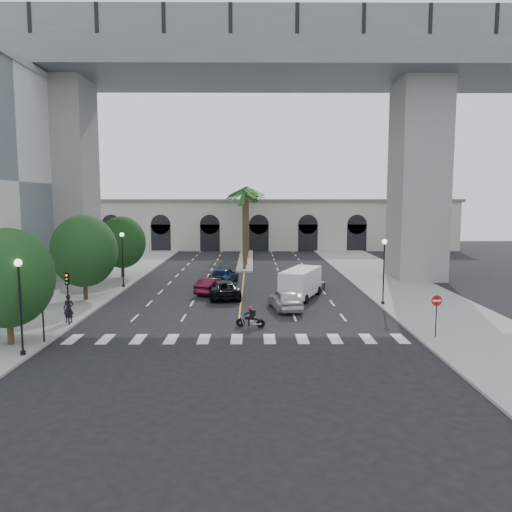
{
  "coord_description": "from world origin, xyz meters",
  "views": [
    {
      "loc": [
        0.98,
        -31.13,
        8.48
      ],
      "look_at": [
        1.23,
        6.0,
        4.24
      ],
      "focal_mm": 35.0,
      "sensor_mm": 36.0,
      "label": 1
    }
  ],
  "objects": [
    {
      "name": "palm_d",
      "position": [
        0.15,
        40.0,
        9.65
      ],
      "size": [
        3.2,
        3.2,
        10.9
      ],
      "color": "#47331E",
      "rests_on": "ground"
    },
    {
      "name": "car_c",
      "position": [
        -1.5,
        11.37,
        0.77
      ],
      "size": [
        3.28,
        5.84,
        1.54
      ],
      "primitive_type": "imported",
      "rotation": [
        0.0,
        0.0,
        3.28
      ],
      "color": "black",
      "rests_on": "ground"
    },
    {
      "name": "car_d",
      "position": [
        6.07,
        13.73,
        0.73
      ],
      "size": [
        3.98,
        5.44,
        1.47
      ],
      "primitive_type": "imported",
      "rotation": [
        0.0,
        0.0,
        2.71
      ],
      "color": "slate",
      "rests_on": "ground"
    },
    {
      "name": "ground",
      "position": [
        0.0,
        0.0,
        0.0
      ],
      "size": [
        140.0,
        140.0,
        0.0
      ],
      "primitive_type": "plane",
      "color": "black",
      "rests_on": "ground"
    },
    {
      "name": "car_a",
      "position": [
        3.48,
        6.63,
        0.82
      ],
      "size": [
        2.79,
        5.1,
        1.64
      ],
      "primitive_type": "imported",
      "rotation": [
        0.0,
        0.0,
        3.32
      ],
      "color": "#B8B9BD",
      "rests_on": "ground"
    },
    {
      "name": "car_e",
      "position": [
        -1.95,
        18.6,
        0.84
      ],
      "size": [
        3.27,
        5.29,
        1.68
      ],
      "primitive_type": "imported",
      "rotation": [
        0.0,
        0.0,
        2.86
      ],
      "color": "#0D203F",
      "rests_on": "ground"
    },
    {
      "name": "pier_building",
      "position": [
        0.0,
        55.0,
        4.27
      ],
      "size": [
        71.0,
        10.5,
        8.5
      ],
      "color": "beige",
      "rests_on": "ground"
    },
    {
      "name": "car_b",
      "position": [
        -2.73,
        13.34,
        0.72
      ],
      "size": [
        2.91,
        4.66,
        1.45
      ],
      "primitive_type": "imported",
      "rotation": [
        0.0,
        0.0,
        2.8
      ],
      "color": "#4A0E20",
      "rests_on": "ground"
    },
    {
      "name": "palm_c",
      "position": [
        -0.2,
        36.0,
        8.91
      ],
      "size": [
        3.2,
        3.2,
        10.1
      ],
      "color": "#47331E",
      "rests_on": "ground"
    },
    {
      "name": "street_tree_far",
      "position": [
        -13.0,
        22.0,
        3.9
      ],
      "size": [
        5.04,
        5.04,
        6.68
      ],
      "color": "#382616",
      "rests_on": "ground"
    },
    {
      "name": "street_tree_mid",
      "position": [
        -13.0,
        10.0,
        4.21
      ],
      "size": [
        5.44,
        5.44,
        7.21
      ],
      "color": "#382616",
      "rests_on": "ground"
    },
    {
      "name": "street_tree_near",
      "position": [
        -13.0,
        -3.0,
        4.02
      ],
      "size": [
        5.2,
        5.2,
        6.89
      ],
      "color": "#382616",
      "rests_on": "ground"
    },
    {
      "name": "lamp_post_right",
      "position": [
        11.4,
        8.0,
        3.22
      ],
      "size": [
        0.4,
        0.4,
        5.35
      ],
      "color": "black",
      "rests_on": "ground"
    },
    {
      "name": "cargo_van",
      "position": [
        5.08,
        11.08,
        1.4
      ],
      "size": [
        4.22,
        6.28,
        2.51
      ],
      "rotation": [
        0.0,
        0.0,
        -0.38
      ],
      "color": "silver",
      "rests_on": "ground"
    },
    {
      "name": "palm_a",
      "position": [
        0.0,
        28.0,
        9.1
      ],
      "size": [
        3.2,
        3.2,
        10.3
      ],
      "color": "#47331E",
      "rests_on": "ground"
    },
    {
      "name": "lamp_post_left_near",
      "position": [
        -11.4,
        -5.0,
        3.22
      ],
      "size": [
        0.4,
        0.4,
        5.35
      ],
      "color": "black",
      "rests_on": "ground"
    },
    {
      "name": "sidewalk_right",
      "position": [
        15.0,
        15.0,
        0.07
      ],
      "size": [
        8.0,
        100.0,
        0.15
      ],
      "primitive_type": "cube",
      "color": "gray",
      "rests_on": "ground"
    },
    {
      "name": "palm_e",
      "position": [
        -0.1,
        44.0,
        9.19
      ],
      "size": [
        3.2,
        3.2,
        10.4
      ],
      "color": "#47331E",
      "rests_on": "ground"
    },
    {
      "name": "median",
      "position": [
        0.0,
        38.0,
        0.1
      ],
      "size": [
        2.0,
        24.0,
        0.2
      ],
      "primitive_type": "cube",
      "color": "gray",
      "rests_on": "ground"
    },
    {
      "name": "lamp_post_left_far",
      "position": [
        -11.4,
        16.0,
        3.22
      ],
      "size": [
        0.4,
        0.4,
        5.35
      ],
      "color": "black",
      "rests_on": "ground"
    },
    {
      "name": "motorcycle_rider",
      "position": [
        0.88,
        1.27,
        0.64
      ],
      "size": [
        1.94,
        0.59,
        1.41
      ],
      "rotation": [
        0.0,
        0.0,
        -0.19
      ],
      "color": "black",
      "rests_on": "ground"
    },
    {
      "name": "palm_f",
      "position": [
        0.2,
        48.0,
        9.46
      ],
      "size": [
        3.2,
        3.2,
        10.7
      ],
      "color": "#47331E",
      "rests_on": "ground"
    },
    {
      "name": "pedestrian_b",
      "position": [
        -16.51,
        8.79,
        1.05
      ],
      "size": [
        1.1,
        1.08,
        1.79
      ],
      "primitive_type": "imported",
      "rotation": [
        0.0,
        0.0,
        -0.72
      ],
      "color": "black",
      "rests_on": "sidewalk_left"
    },
    {
      "name": "bridge",
      "position": [
        3.42,
        22.0,
        18.51
      ],
      "size": [
        75.0,
        13.0,
        26.0
      ],
      "color": "gray",
      "rests_on": "ground"
    },
    {
      "name": "do_not_enter_sign",
      "position": [
        12.06,
        -1.74,
        2.0
      ],
      "size": [
        0.67,
        0.1,
        2.75
      ],
      "rotation": [
        0.0,
        0.0,
        0.1
      ],
      "color": "black",
      "rests_on": "ground"
    },
    {
      "name": "palm_b",
      "position": [
        0.1,
        32.0,
        9.37
      ],
      "size": [
        3.2,
        3.2,
        10.6
      ],
      "color": "#47331E",
      "rests_on": "ground"
    },
    {
      "name": "sidewalk_left",
      "position": [
        -15.0,
        15.0,
        0.07
      ],
      "size": [
        8.0,
        100.0,
        0.15
      ],
      "primitive_type": "cube",
      "color": "gray",
      "rests_on": "ground"
    },
    {
      "name": "pedestrian_a",
      "position": [
        -11.5,
        2.07,
        1.1
      ],
      "size": [
        0.7,
        0.46,
        1.91
      ],
      "primitive_type": "imported",
      "rotation": [
        0.0,
        0.0,
        0.01
      ],
      "color": "black",
      "rests_on": "sidewalk_left"
    },
    {
      "name": "traffic_signal_far",
      "position": [
        -11.3,
        1.5,
        2.51
      ],
      "size": [
        0.25,
        0.18,
        3.65
      ],
      "color": "black",
      "rests_on": "ground"
    },
    {
      "name": "traffic_signal_near",
      "position": [
        -11.3,
        -2.5,
        2.51
      ],
      "size": [
        0.25,
        0.18,
        3.65
      ],
      "color": "black",
      "rests_on": "ground"
    }
  ]
}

